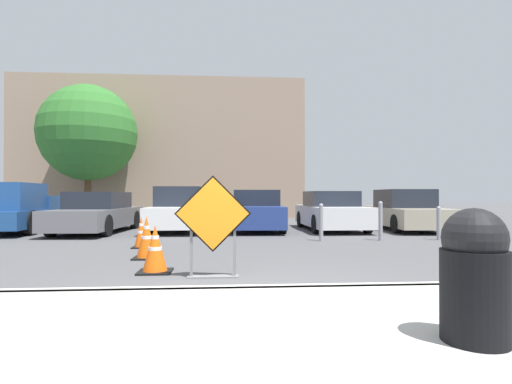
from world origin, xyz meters
name	(u,v)px	position (x,y,z in m)	size (l,w,h in m)	color
ground_plane	(236,228)	(0.00, 10.00, 0.00)	(96.00, 96.00, 0.00)	#4C4C4F
sidewalk_strip	(267,334)	(0.00, -1.44, 0.07)	(26.25, 2.87, 0.14)	#ADAAA3
curb_lip	(255,292)	(0.00, 0.00, 0.07)	(26.25, 0.20, 0.14)	#ADAAA3
road_closed_sign	(213,222)	(-0.55, 1.20, 0.83)	(1.14, 0.20, 1.53)	black
traffic_cone_nearest	(155,249)	(-1.48, 1.68, 0.37)	(0.52, 0.52, 0.76)	black
traffic_cone_second	(147,238)	(-1.90, 3.10, 0.40)	(0.50, 0.50, 0.82)	black
traffic_cone_third	(141,232)	(-2.34, 4.71, 0.36)	(0.39, 0.39, 0.74)	black
pickup_truck	(18,210)	(-7.28, 9.06, 0.73)	(2.16, 5.23, 1.61)	navy
parked_car_nearest	(98,213)	(-4.63, 8.85, 0.62)	(2.04, 4.76, 1.34)	slate
parked_car_second	(180,210)	(-1.97, 9.38, 0.70)	(1.84, 4.61, 1.52)	white
parked_car_third	(256,212)	(0.69, 9.22, 0.65)	(1.94, 4.25, 1.41)	navy
parked_car_fourth	(331,212)	(3.35, 9.16, 0.64)	(1.90, 4.26, 1.37)	silver
parked_car_fifth	(405,211)	(6.01, 9.08, 0.65)	(2.05, 4.60, 1.44)	#A39984
trash_bin	(474,274)	(1.50, -1.92, 0.64)	(0.48, 0.48, 1.00)	black
bollard_nearest	(321,221)	(2.18, 5.79, 0.53)	(0.12, 0.12, 1.01)	gray
bollard_second	(381,220)	(3.82, 5.79, 0.56)	(0.12, 0.12, 1.07)	gray
bollard_third	(439,222)	(5.46, 5.79, 0.49)	(0.12, 0.12, 0.93)	gray
building_facade_backdrop	(166,152)	(-3.96, 19.05, 3.80)	(15.65, 5.00, 7.59)	gray
street_tree_behind_lot	(88,133)	(-6.99, 14.83, 4.20)	(4.57, 4.57, 6.50)	#513823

